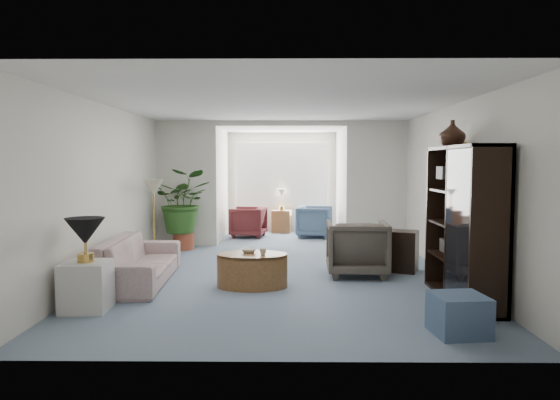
{
  "coord_description": "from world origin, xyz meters",
  "views": [
    {
      "loc": [
        0.08,
        -7.16,
        1.66
      ],
      "look_at": [
        0.0,
        0.6,
        1.1
      ],
      "focal_mm": 32.74,
      "sensor_mm": 36.0,
      "label": 1
    }
  ],
  "objects_px": {
    "sofa": "(138,260)",
    "cabinet_urn": "(452,134)",
    "floor_lamp": "(153,188)",
    "wingback_chair": "(357,248)",
    "side_table_dark": "(400,251)",
    "sunroom_chair_maroon": "(248,222)",
    "table_lamp": "(85,231)",
    "coffee_table": "(252,270)",
    "ottoman": "(459,315)",
    "sunroom_table": "(282,221)",
    "entertainment_cabinet": "(464,224)",
    "sunroom_chair_blue": "(315,222)",
    "plant_pot": "(184,241)",
    "coffee_bowl": "(249,250)",
    "end_table": "(86,286)",
    "coffee_cup": "(263,252)",
    "framed_picture": "(458,160)"
  },
  "relations": [
    {
      "from": "sofa",
      "to": "cabinet_urn",
      "type": "bearing_deg",
      "value": -97.86
    },
    {
      "from": "floor_lamp",
      "to": "wingback_chair",
      "type": "distance_m",
      "value": 3.58
    },
    {
      "from": "side_table_dark",
      "to": "sunroom_chair_maroon",
      "type": "bearing_deg",
      "value": 125.79
    },
    {
      "from": "table_lamp",
      "to": "coffee_table",
      "type": "distance_m",
      "value": 2.22
    },
    {
      "from": "ottoman",
      "to": "sunroom_table",
      "type": "bearing_deg",
      "value": 103.69
    },
    {
      "from": "entertainment_cabinet",
      "to": "cabinet_urn",
      "type": "bearing_deg",
      "value": 90.0
    },
    {
      "from": "sunroom_chair_maroon",
      "to": "floor_lamp",
      "type": "bearing_deg",
      "value": -17.33
    },
    {
      "from": "sunroom_chair_blue",
      "to": "ottoman",
      "type": "bearing_deg",
      "value": -161.95
    },
    {
      "from": "entertainment_cabinet",
      "to": "ottoman",
      "type": "relative_size",
      "value": 3.83
    },
    {
      "from": "cabinet_urn",
      "to": "plant_pot",
      "type": "bearing_deg",
      "value": 142.79
    },
    {
      "from": "coffee_bowl",
      "to": "sunroom_table",
      "type": "height_order",
      "value": "sunroom_table"
    },
    {
      "from": "table_lamp",
      "to": "floor_lamp",
      "type": "relative_size",
      "value": 1.22
    },
    {
      "from": "entertainment_cabinet",
      "to": "sunroom_chair_maroon",
      "type": "height_order",
      "value": "entertainment_cabinet"
    },
    {
      "from": "end_table",
      "to": "sunroom_chair_blue",
      "type": "xyz_separation_m",
      "value": [
        2.91,
        5.75,
        0.08
      ]
    },
    {
      "from": "coffee_table",
      "to": "coffee_bowl",
      "type": "relative_size",
      "value": 4.29
    },
    {
      "from": "sofa",
      "to": "ottoman",
      "type": "relative_size",
      "value": 4.35
    },
    {
      "from": "coffee_cup",
      "to": "end_table",
      "type": "bearing_deg",
      "value": -152.65
    },
    {
      "from": "table_lamp",
      "to": "coffee_cup",
      "type": "relative_size",
      "value": 4.87
    },
    {
      "from": "sofa",
      "to": "side_table_dark",
      "type": "distance_m",
      "value": 3.89
    },
    {
      "from": "floor_lamp",
      "to": "coffee_cup",
      "type": "distance_m",
      "value": 2.85
    },
    {
      "from": "floor_lamp",
      "to": "wingback_chair",
      "type": "height_order",
      "value": "floor_lamp"
    },
    {
      "from": "entertainment_cabinet",
      "to": "wingback_chair",
      "type": "bearing_deg",
      "value": 128.44
    },
    {
      "from": "entertainment_cabinet",
      "to": "plant_pot",
      "type": "bearing_deg",
      "value": 138.63
    },
    {
      "from": "plant_pot",
      "to": "coffee_bowl",
      "type": "bearing_deg",
      "value": -62.98
    },
    {
      "from": "coffee_cup",
      "to": "ottoman",
      "type": "distance_m",
      "value": 2.69
    },
    {
      "from": "end_table",
      "to": "cabinet_urn",
      "type": "height_order",
      "value": "cabinet_urn"
    },
    {
      "from": "plant_pot",
      "to": "sunroom_table",
      "type": "bearing_deg",
      "value": 51.97
    },
    {
      "from": "side_table_dark",
      "to": "plant_pot",
      "type": "height_order",
      "value": "side_table_dark"
    },
    {
      "from": "framed_picture",
      "to": "ottoman",
      "type": "bearing_deg",
      "value": -107.54
    },
    {
      "from": "coffee_table",
      "to": "end_table",
      "type": "bearing_deg",
      "value": -148.37
    },
    {
      "from": "ottoman",
      "to": "coffee_bowl",
      "type": "bearing_deg",
      "value": 137.58
    },
    {
      "from": "coffee_table",
      "to": "side_table_dark",
      "type": "relative_size",
      "value": 1.52
    },
    {
      "from": "floor_lamp",
      "to": "plant_pot",
      "type": "xyz_separation_m",
      "value": [
        0.27,
        1.15,
        -1.09
      ]
    },
    {
      "from": "coffee_cup",
      "to": "entertainment_cabinet",
      "type": "distance_m",
      "value": 2.54
    },
    {
      "from": "framed_picture",
      "to": "coffee_cup",
      "type": "bearing_deg",
      "value": -171.38
    },
    {
      "from": "sofa",
      "to": "coffee_bowl",
      "type": "bearing_deg",
      "value": -97.9
    },
    {
      "from": "floor_lamp",
      "to": "ottoman",
      "type": "xyz_separation_m",
      "value": [
        3.92,
        -3.73,
        -1.05
      ]
    },
    {
      "from": "coffee_cup",
      "to": "sunroom_chair_maroon",
      "type": "relative_size",
      "value": 0.12
    },
    {
      "from": "entertainment_cabinet",
      "to": "sofa",
      "type": "bearing_deg",
      "value": 168.19
    },
    {
      "from": "sofa",
      "to": "side_table_dark",
      "type": "relative_size",
      "value": 3.39
    },
    {
      "from": "framed_picture",
      "to": "sunroom_chair_maroon",
      "type": "relative_size",
      "value": 0.67
    },
    {
      "from": "sofa",
      "to": "coffee_bowl",
      "type": "height_order",
      "value": "sofa"
    },
    {
      "from": "floor_lamp",
      "to": "cabinet_urn",
      "type": "relative_size",
      "value": 1.05
    },
    {
      "from": "sunroom_table",
      "to": "coffee_table",
      "type": "bearing_deg",
      "value": -93.77
    },
    {
      "from": "framed_picture",
      "to": "plant_pot",
      "type": "relative_size",
      "value": 1.25
    },
    {
      "from": "framed_picture",
      "to": "cabinet_urn",
      "type": "height_order",
      "value": "cabinet_urn"
    },
    {
      "from": "entertainment_cabinet",
      "to": "end_table",
      "type": "bearing_deg",
      "value": -173.86
    },
    {
      "from": "floor_lamp",
      "to": "sunroom_chair_blue",
      "type": "distance_m",
      "value": 4.13
    },
    {
      "from": "table_lamp",
      "to": "side_table_dark",
      "type": "bearing_deg",
      "value": 28.12
    },
    {
      "from": "side_table_dark",
      "to": "ottoman",
      "type": "bearing_deg",
      "value": -91.51
    }
  ]
}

